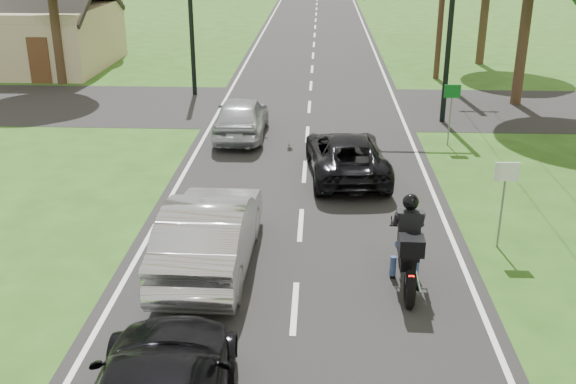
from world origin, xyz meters
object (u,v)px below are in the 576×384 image
object	(u,v)px
motorcycle_rider	(408,252)
sign_white	(505,184)
silver_sedan	(210,232)
traffic_signal	(400,12)
sign_green	(452,100)
silver_suv	(241,117)
dark_suv	(346,155)

from	to	relation	value
motorcycle_rider	sign_white	distance (m)	3.23
silver_sedan	traffic_signal	size ratio (longest dim) A/B	0.80
silver_sedan	sign_green	size ratio (longest dim) A/B	2.39
motorcycle_rider	sign_green	size ratio (longest dim) A/B	1.15
sign_white	silver_suv	bearing A→B (deg)	129.33
dark_suv	silver_suv	world-z (taller)	silver_suv
silver_sedan	sign_green	distance (m)	11.57
dark_suv	silver_suv	xyz separation A→B (m)	(-3.61, 3.89, 0.08)
sign_white	sign_green	size ratio (longest dim) A/B	1.00
motorcycle_rider	silver_suv	distance (m)	11.62
silver_sedan	sign_green	world-z (taller)	sign_green
motorcycle_rider	dark_suv	size ratio (longest dim) A/B	0.51
sign_white	sign_green	distance (m)	8.00
silver_suv	traffic_signal	xyz separation A→B (m)	(5.70, 2.40, 3.38)
dark_suv	traffic_signal	world-z (taller)	traffic_signal
motorcycle_rider	traffic_signal	size ratio (longest dim) A/B	0.38
motorcycle_rider	silver_suv	size ratio (longest dim) A/B	0.56
sign_white	dark_suv	bearing A→B (deg)	126.06
motorcycle_rider	dark_suv	xyz separation A→B (m)	(-1.05, 6.76, -0.15)
silver_suv	traffic_signal	bearing A→B (deg)	-157.14
dark_suv	silver_suv	distance (m)	5.31
dark_suv	sign_white	size ratio (longest dim) A/B	2.25
silver_suv	traffic_signal	distance (m)	7.05
dark_suv	silver_suv	size ratio (longest dim) A/B	1.10
sign_white	traffic_signal	bearing A→B (deg)	97.05
motorcycle_rider	traffic_signal	world-z (taller)	traffic_signal
motorcycle_rider	traffic_signal	distance (m)	13.50
sign_green	sign_white	bearing A→B (deg)	-91.43
silver_suv	sign_green	world-z (taller)	sign_green
silver_sedan	motorcycle_rider	bearing A→B (deg)	171.44
motorcycle_rider	silver_suv	xyz separation A→B (m)	(-4.66, 10.65, -0.07)
motorcycle_rider	silver_sedan	size ratio (longest dim) A/B	0.48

